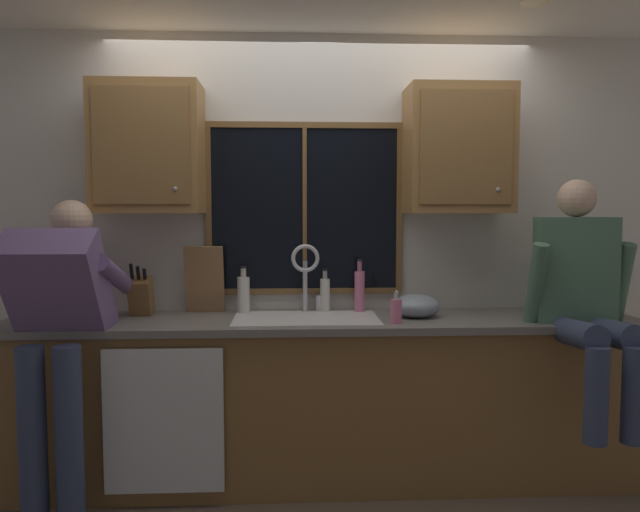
# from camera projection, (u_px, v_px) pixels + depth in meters

# --- Properties ---
(back_wall) EXTENTS (5.84, 0.12, 2.55)m
(back_wall) POSITION_uv_depth(u_px,v_px,m) (319.00, 250.00, 3.65)
(back_wall) COLOR silver
(back_wall) RESTS_ON floor
(ceiling_downlight_right) EXTENTS (0.14, 0.14, 0.01)m
(ceiling_downlight_right) POSITION_uv_depth(u_px,v_px,m) (535.00, 2.00, 2.94)
(ceiling_downlight_right) COLOR #FFEAB2
(window_glass) EXTENTS (1.10, 0.02, 0.95)m
(window_glass) POSITION_uv_depth(u_px,v_px,m) (305.00, 209.00, 3.55)
(window_glass) COLOR black
(window_frame_top) EXTENTS (1.17, 0.02, 0.04)m
(window_frame_top) POSITION_uv_depth(u_px,v_px,m) (305.00, 125.00, 3.51)
(window_frame_top) COLOR brown
(window_frame_bottom) EXTENTS (1.17, 0.02, 0.04)m
(window_frame_bottom) POSITION_uv_depth(u_px,v_px,m) (305.00, 291.00, 3.58)
(window_frame_bottom) COLOR brown
(window_frame_left) EXTENTS (0.03, 0.02, 0.95)m
(window_frame_left) POSITION_uv_depth(u_px,v_px,m) (208.00, 209.00, 3.52)
(window_frame_left) COLOR brown
(window_frame_right) EXTENTS (0.04, 0.02, 0.95)m
(window_frame_right) POSITION_uv_depth(u_px,v_px,m) (399.00, 209.00, 3.57)
(window_frame_right) COLOR brown
(window_mullion_center) EXTENTS (0.02, 0.02, 0.95)m
(window_mullion_center) POSITION_uv_depth(u_px,v_px,m) (305.00, 209.00, 3.54)
(window_mullion_center) COLOR brown
(lower_cabinet_run) EXTENTS (3.44, 0.58, 0.88)m
(lower_cabinet_run) POSITION_uv_depth(u_px,v_px,m) (322.00, 402.00, 3.36)
(lower_cabinet_run) COLOR olive
(lower_cabinet_run) RESTS_ON floor
(countertop) EXTENTS (3.50, 0.62, 0.04)m
(countertop) POSITION_uv_depth(u_px,v_px,m) (323.00, 322.00, 3.30)
(countertop) COLOR slate
(countertop) RESTS_ON lower_cabinet_run
(dishwasher_front) EXTENTS (0.60, 0.02, 0.74)m
(dishwasher_front) POSITION_uv_depth(u_px,v_px,m) (164.00, 421.00, 3.00)
(dishwasher_front) COLOR white
(upper_cabinet_left) EXTENTS (0.59, 0.36, 0.72)m
(upper_cabinet_left) POSITION_uv_depth(u_px,v_px,m) (148.00, 149.00, 3.33)
(upper_cabinet_left) COLOR #9E703D
(upper_cabinet_right) EXTENTS (0.59, 0.36, 0.72)m
(upper_cabinet_right) POSITION_uv_depth(u_px,v_px,m) (458.00, 150.00, 3.41)
(upper_cabinet_right) COLOR #9E703D
(sink) EXTENTS (0.80, 0.46, 0.21)m
(sink) POSITION_uv_depth(u_px,v_px,m) (306.00, 335.00, 3.32)
(sink) COLOR silver
(sink) RESTS_ON lower_cabinet_run
(faucet) EXTENTS (0.18, 0.09, 0.40)m
(faucet) POSITION_uv_depth(u_px,v_px,m) (307.00, 269.00, 3.47)
(faucet) COLOR silver
(faucet) RESTS_ON countertop
(person_standing) EXTENTS (0.53, 0.68, 1.57)m
(person_standing) POSITION_uv_depth(u_px,v_px,m) (59.00, 323.00, 2.93)
(person_standing) COLOR #384260
(person_standing) RESTS_ON floor
(person_sitting_on_counter) EXTENTS (0.54, 0.63, 1.26)m
(person_sitting_on_counter) POSITION_uv_depth(u_px,v_px,m) (583.00, 290.00, 3.10)
(person_sitting_on_counter) COLOR #384260
(person_sitting_on_counter) RESTS_ON countertop
(knife_block) EXTENTS (0.12, 0.18, 0.32)m
(knife_block) POSITION_uv_depth(u_px,v_px,m) (141.00, 297.00, 3.38)
(knife_block) COLOR brown
(knife_block) RESTS_ON countertop
(cutting_board) EXTENTS (0.22, 0.10, 0.39)m
(cutting_board) POSITION_uv_depth(u_px,v_px,m) (205.00, 280.00, 3.47)
(cutting_board) COLOR #997047
(cutting_board) RESTS_ON countertop
(mixing_bowl) EXTENTS (0.27, 0.27, 0.13)m
(mixing_bowl) POSITION_uv_depth(u_px,v_px,m) (416.00, 306.00, 3.35)
(mixing_bowl) COLOR #8C99A8
(mixing_bowl) RESTS_ON countertop
(soap_dispenser) EXTENTS (0.06, 0.07, 0.18)m
(soap_dispenser) POSITION_uv_depth(u_px,v_px,m) (396.00, 310.00, 3.16)
(soap_dispenser) COLOR pink
(soap_dispenser) RESTS_ON countertop
(bottle_green_glass) EXTENTS (0.06, 0.06, 0.25)m
(bottle_green_glass) POSITION_uv_depth(u_px,v_px,m) (325.00, 294.00, 3.53)
(bottle_green_glass) COLOR silver
(bottle_green_glass) RESTS_ON countertop
(bottle_tall_clear) EXTENTS (0.06, 0.06, 0.31)m
(bottle_tall_clear) POSITION_uv_depth(u_px,v_px,m) (360.00, 290.00, 3.52)
(bottle_tall_clear) COLOR pink
(bottle_tall_clear) RESTS_ON countertop
(bottle_amber_small) EXTENTS (0.07, 0.07, 0.27)m
(bottle_amber_small) POSITION_uv_depth(u_px,v_px,m) (244.00, 294.00, 3.47)
(bottle_amber_small) COLOR silver
(bottle_amber_small) RESTS_ON countertop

